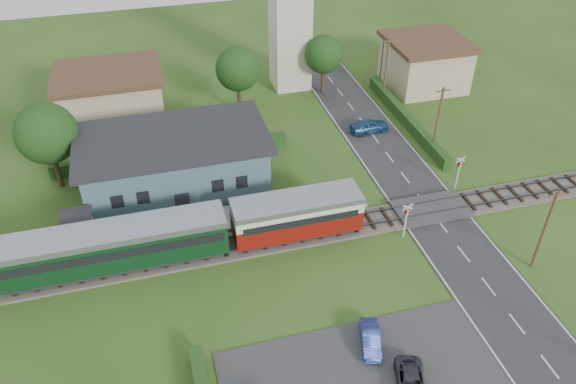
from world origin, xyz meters
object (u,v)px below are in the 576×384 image
object	(u,v)px
crossing_signal_far	(459,168)
pedestrian_near	(246,205)
car_park_blue	(371,339)
pedestrian_far	(121,226)
car_on_road	(369,126)
station_building	(175,162)
car_park_dark	(411,382)
house_east	(425,62)
house_west	(111,96)
equipment_hut	(79,229)
train	(69,254)
crossing_signal_near	(407,216)

from	to	relation	value
crossing_signal_far	pedestrian_near	xyz separation A→B (m)	(-18.63, 0.83, -0.84)
car_park_blue	pedestrian_far	distance (m)	20.99
car_on_road	pedestrian_far	bearing A→B (deg)	108.00
crossing_signal_far	car_park_blue	size ratio (longest dim) A/B	1.01
station_building	car_park_dark	xyz separation A→B (m)	(10.99, -24.07, -2.10)
station_building	car_on_road	bearing A→B (deg)	12.64
house_east	crossing_signal_far	xyz separation A→B (m)	(-6.40, -19.61, -0.66)
house_west	car_park_blue	xyz separation A→B (m)	(14.88, -34.50, -2.18)
pedestrian_far	equipment_hut	bearing A→B (deg)	82.43
station_building	car_on_road	world-z (taller)	station_building
car_park_blue	car_park_dark	size ratio (longest dim) A/B	0.88
house_west	pedestrian_near	size ratio (longest dim) A/B	6.31
house_east	pedestrian_far	size ratio (longest dim) A/B	5.64
train	house_east	world-z (taller)	house_east
station_building	pedestrian_near	distance (m)	7.75
house_east	crossing_signal_far	bearing A→B (deg)	-108.08
house_west	pedestrian_far	world-z (taller)	house_west
house_east	crossing_signal_far	distance (m)	20.64
equipment_hut	train	world-z (taller)	train
house_west	crossing_signal_far	world-z (taller)	house_west
house_west	car_park_dark	distance (m)	41.35
station_building	crossing_signal_far	size ratio (longest dim) A/B	4.88
car_park_dark	pedestrian_far	world-z (taller)	pedestrian_far
car_on_road	crossing_signal_near	bearing A→B (deg)	163.52
station_building	car_park_blue	bearing A→B (deg)	-64.26
house_west	car_park_dark	bearing A→B (deg)	-67.21
house_east	car_on_road	bearing A→B (deg)	-139.87
car_on_road	pedestrian_far	world-z (taller)	pedestrian_far
car_park_dark	pedestrian_near	distance (m)	19.27
train	crossing_signal_near	distance (m)	25.00
house_west	equipment_hut	bearing A→B (deg)	-98.62
car_park_blue	pedestrian_far	bearing A→B (deg)	150.78
house_east	car_park_blue	xyz separation A→B (m)	(-20.12, -33.50, -2.18)
train	equipment_hut	bearing A→B (deg)	81.36
house_east	pedestrian_near	size ratio (longest dim) A/B	5.14
crossing_signal_near	pedestrian_far	size ratio (longest dim) A/B	2.10
crossing_signal_near	pedestrian_near	distance (m)	12.76
car_park_blue	house_east	bearing A→B (deg)	74.81
equipment_hut	pedestrian_near	size ratio (longest dim) A/B	1.49
crossing_signal_far	car_park_blue	xyz separation A→B (m)	(-13.72, -13.89, -1.53)
equipment_hut	crossing_signal_near	size ratio (longest dim) A/B	0.78
station_building	house_east	world-z (taller)	house_east
station_building	car_on_road	distance (m)	20.45
station_building	house_west	world-z (taller)	house_west
equipment_hut	house_west	bearing A→B (deg)	81.38
house_west	car_park_dark	size ratio (longest dim) A/B	2.95
pedestrian_near	crossing_signal_near	bearing A→B (deg)	128.79
house_west	pedestrian_near	xyz separation A→B (m)	(9.97, -19.78, -1.49)
crossing_signal_near	car_park_dark	size ratio (longest dim) A/B	0.89
station_building	house_west	bearing A→B (deg)	109.65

